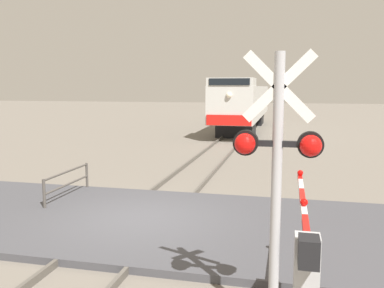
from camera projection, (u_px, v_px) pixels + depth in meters
ground_plane at (141, 224)px, 10.28m from camera, size 160.00×160.00×0.00m
rail_track_left at (115, 219)px, 10.43m from camera, size 0.08×80.00×0.15m
rail_track_right at (169, 223)px, 10.11m from camera, size 0.08×80.00×0.15m
road_surface at (141, 221)px, 10.27m from camera, size 36.00×5.42×0.15m
locomotive at (244, 104)px, 32.80m from camera, size 2.90×17.27×3.96m
crossing_signal at (277, 163)px, 5.44m from camera, size 1.18×0.33×3.88m
crossing_gate at (305, 248)px, 6.49m from camera, size 0.36×5.33×1.41m
guard_railing at (67, 181)px, 12.21m from camera, size 0.08×2.50×0.95m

